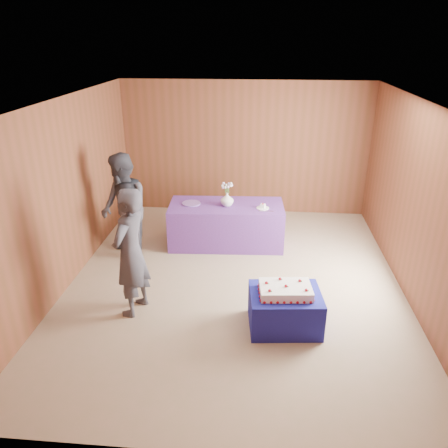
# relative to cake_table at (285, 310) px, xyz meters

# --- Properties ---
(ground) EXTENTS (6.00, 6.00, 0.00)m
(ground) POSITION_rel_cake_table_xyz_m (-0.71, 1.03, -0.25)
(ground) COLOR gray
(ground) RESTS_ON ground
(room_shell) EXTENTS (5.04, 6.04, 2.72)m
(room_shell) POSITION_rel_cake_table_xyz_m (-0.71, 1.03, 1.55)
(room_shell) COLOR brown
(room_shell) RESTS_ON ground
(cake_table) EXTENTS (0.96, 0.79, 0.50)m
(cake_table) POSITION_rel_cake_table_xyz_m (0.00, 0.00, 0.00)
(cake_table) COLOR #1B1B96
(cake_table) RESTS_ON ground
(serving_table) EXTENTS (2.04, 1.00, 0.75)m
(serving_table) POSITION_rel_cake_table_xyz_m (-0.95, 2.37, 0.12)
(serving_table) COLOR #65338C
(serving_table) RESTS_ON ground
(sheet_cake) EXTENTS (0.72, 0.52, 0.16)m
(sheet_cake) POSITION_rel_cake_table_xyz_m (-0.01, -0.02, 0.31)
(sheet_cake) COLOR white
(sheet_cake) RESTS_ON cake_table
(vase) EXTENTS (0.29, 0.29, 0.24)m
(vase) POSITION_rel_cake_table_xyz_m (-0.94, 2.34, 0.62)
(vase) COLOR silver
(vase) RESTS_ON serving_table
(flower_spray) EXTENTS (0.21, 0.20, 0.16)m
(flower_spray) POSITION_rel_cake_table_xyz_m (-0.94, 2.34, 0.87)
(flower_spray) COLOR #396D2B
(flower_spray) RESTS_ON vase
(platter) EXTENTS (0.35, 0.35, 0.02)m
(platter) POSITION_rel_cake_table_xyz_m (-1.58, 2.37, 0.51)
(platter) COLOR #7350A0
(platter) RESTS_ON serving_table
(plate) EXTENTS (0.28, 0.28, 0.01)m
(plate) POSITION_rel_cake_table_xyz_m (-0.32, 2.27, 0.51)
(plate) COLOR white
(plate) RESTS_ON serving_table
(cake_slice) EXTENTS (0.10, 0.09, 0.09)m
(cake_slice) POSITION_rel_cake_table_xyz_m (-0.32, 2.27, 0.55)
(cake_slice) COLOR white
(cake_slice) RESTS_ON plate
(knife) EXTENTS (0.26, 0.03, 0.00)m
(knife) POSITION_rel_cake_table_xyz_m (-0.26, 2.14, 0.50)
(knife) COLOR #B5B5BA
(knife) RESTS_ON serving_table
(guest_left) EXTENTS (0.58, 0.73, 1.77)m
(guest_left) POSITION_rel_cake_table_xyz_m (-2.03, 0.18, 0.64)
(guest_left) COLOR #373741
(guest_left) RESTS_ON ground
(guest_right) EXTENTS (1.08, 1.11, 1.81)m
(guest_right) POSITION_rel_cake_table_xyz_m (-2.56, 1.67, 0.65)
(guest_right) COLOR #35353F
(guest_right) RESTS_ON ground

